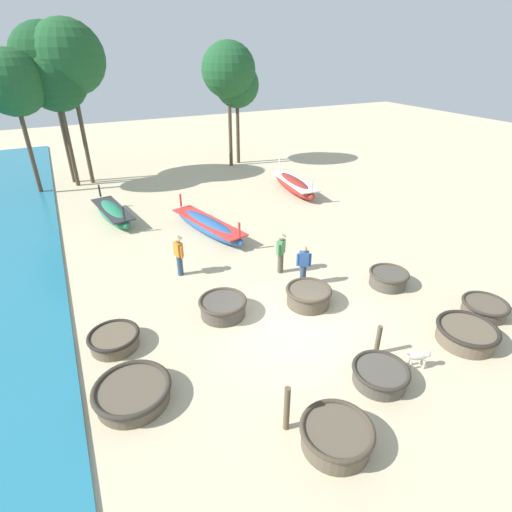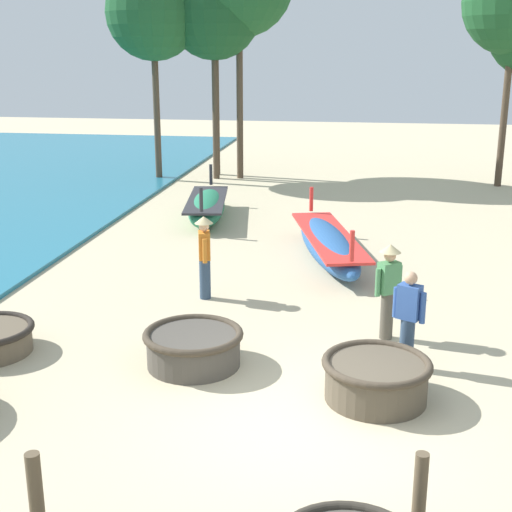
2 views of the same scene
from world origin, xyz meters
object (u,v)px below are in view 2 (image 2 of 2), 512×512
Objects in this scene: long_boat_blue_hull at (328,244)px; mooring_post_inland at (420,496)px; tree_left_mid at (153,13)px; fisherman_by_coracle at (408,318)px; fisherman_hauling at (204,252)px; coracle_nearest at (376,378)px; coracle_beside_post at (193,346)px; fisherman_standing_right at (388,285)px; tree_center at (214,12)px; long_boat_green_hull at (207,207)px.

mooring_post_inland is at bearing -81.44° from long_boat_blue_hull.
long_boat_blue_hull is 0.67× the size of tree_left_mid.
mooring_post_inland is at bearing -90.91° from fisherman_by_coracle.
coracle_nearest is at bearing -48.63° from fisherman_hauling.
mooring_post_inland reaches higher than coracle_beside_post.
fisherman_standing_right is 5.23m from mooring_post_inland.
tree_center reaches higher than tree_left_mid.
coracle_nearest is 0.30× the size of long_boat_blue_hull.
long_boat_green_hull is 10.68m from fisherman_by_coracle.
long_boat_green_hull is 4.44× the size of mooring_post_inland.
long_boat_blue_hull reaches higher than mooring_post_inland.
fisherman_standing_right is (1.25, -4.57, 0.59)m from long_boat_blue_hull.
fisherman_by_coracle is 0.20× the size of tree_center.
coracle_beside_post is at bearing -79.32° from tree_center.
long_boat_green_hull is (-3.70, 3.57, 0.00)m from long_boat_blue_hull.
fisherman_hauling is at bearing 131.37° from coracle_nearest.
fisherman_standing_right is (4.96, -8.14, 0.58)m from long_boat_green_hull.
fisherman_hauling is 14.44m from tree_center.
mooring_post_inland is at bearing -48.64° from coracle_beside_post.
coracle_beside_post is 1.01× the size of coracle_nearest.
fisherman_hauling is (-3.32, 3.77, 0.63)m from coracle_nearest.
fisherman_standing_right reaches higher than fisherman_by_coracle.
fisherman_by_coracle is 0.20× the size of tree_left_mid.
long_boat_green_hull is at bearing -62.11° from tree_left_mid.
tree_left_mid is at bearing 125.66° from long_boat_blue_hull.
tree_left_mid reaches higher than coracle_nearest.
tree_left_mid is (-7.97, 16.45, 5.63)m from coracle_nearest.
long_boat_green_hull is 2.55× the size of fisherman_standing_right.
mooring_post_inland is at bearing -60.99° from fisherman_hauling.
tree_left_mid reaches higher than long_boat_green_hull.
fisherman_hauling reaches higher than coracle_nearest.
coracle_nearest is at bearing -64.14° from tree_left_mid.
fisherman_hauling is 3.81m from fisherman_standing_right.
long_boat_blue_hull is at bearing -54.34° from tree_left_mid.
fisherman_standing_right reaches higher than long_boat_blue_hull.
tree_left_mid is at bearing -163.94° from tree_center.
long_boat_green_hull is (-4.77, 10.40, 0.04)m from coracle_nearest.
mooring_post_inland is (1.47, -9.77, 0.11)m from long_boat_blue_hull.
mooring_post_inland is 0.12× the size of tree_center.
long_boat_blue_hull is 1.20× the size of long_boat_green_hull.
fisherman_hauling reaches higher than mooring_post_inland.
coracle_nearest is 19.13m from tree_left_mid.
tree_left_mid reaches higher than fisherman_hauling.
fisherman_hauling reaches higher than coracle_beside_post.
fisherman_by_coracle is (5.24, -9.30, 0.46)m from long_boat_green_hull.
fisherman_hauling is at bearing 99.41° from coracle_beside_post.
fisherman_by_coracle is 1.20m from fisherman_standing_right.
fisherman_by_coracle is 4.06m from mooring_post_inland.
coracle_beside_post is 17.51m from tree_left_mid.
tree_center is at bearing 107.47° from mooring_post_inland.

